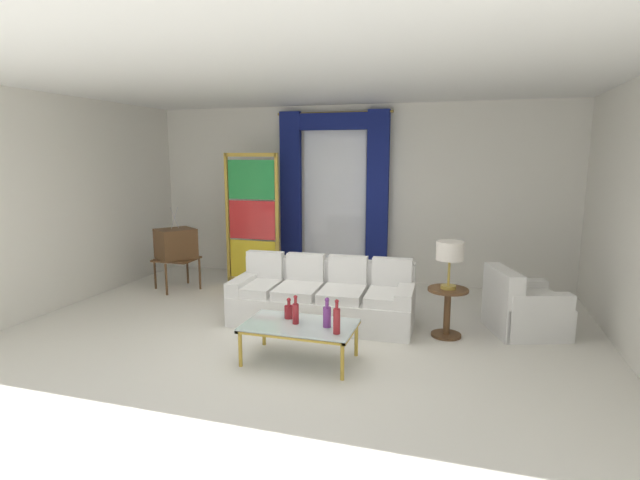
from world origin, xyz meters
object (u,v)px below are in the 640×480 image
object	(u,v)px
bottle_ruby_flask	(296,312)
round_side_table	(447,308)
bottle_crystal_tall	(337,320)
bottle_amber_squat	(327,315)
table_lamp_brass	(450,253)
stained_glass_divider	(252,223)
coffee_table	(300,327)
bottle_blue_decanter	(289,311)
peacock_figurine	(269,278)
vintage_tv	(176,245)
armchair_white	(522,310)
couch_white_long	(323,299)

from	to	relation	value
bottle_ruby_flask	round_side_table	world-z (taller)	bottle_ruby_flask
bottle_crystal_tall	bottle_amber_squat	distance (m)	0.22
table_lamp_brass	bottle_ruby_flask	bearing A→B (deg)	-141.33
stained_glass_divider	round_side_table	size ratio (longest dim) A/B	3.70
coffee_table	stained_glass_divider	distance (m)	3.35
bottle_blue_decanter	table_lamp_brass	world-z (taller)	table_lamp_brass
peacock_figurine	bottle_ruby_flask	bearing A→B (deg)	-61.23
vintage_tv	armchair_white	distance (m)	5.23
couch_white_long	bottle_amber_squat	size ratio (longest dim) A/B	7.53
bottle_crystal_tall	stained_glass_divider	bearing A→B (deg)	127.59
bottle_crystal_tall	bottle_amber_squat	world-z (taller)	bottle_crystal_tall
vintage_tv	table_lamp_brass	bearing A→B (deg)	-12.00
bottle_ruby_flask	vintage_tv	bearing A→B (deg)	143.00
coffee_table	vintage_tv	world-z (taller)	vintage_tv
peacock_figurine	bottle_blue_decanter	bearing A→B (deg)	-62.19
round_side_table	peacock_figurine	bearing A→B (deg)	156.70
coffee_table	table_lamp_brass	world-z (taller)	table_lamp_brass
bottle_ruby_flask	round_side_table	size ratio (longest dim) A/B	0.52
couch_white_long	stained_glass_divider	world-z (taller)	stained_glass_divider
bottle_blue_decanter	stained_glass_divider	world-z (taller)	stained_glass_divider
couch_white_long	bottle_ruby_flask	distance (m)	1.32
stained_glass_divider	table_lamp_brass	bearing A→B (deg)	-25.46
bottle_ruby_flask	coffee_table	bearing A→B (deg)	0.03
coffee_table	vintage_tv	size ratio (longest dim) A/B	0.87
bottle_amber_squat	stained_glass_divider	size ratio (longest dim) A/B	0.14
bottle_amber_squat	peacock_figurine	size ratio (longest dim) A/B	0.53
armchair_white	stained_glass_divider	bearing A→B (deg)	164.54
bottle_blue_decanter	peacock_figurine	bearing A→B (deg)	117.81
armchair_white	bottle_crystal_tall	bearing A→B (deg)	-136.90
bottle_amber_squat	vintage_tv	bearing A→B (deg)	146.12
vintage_tv	round_side_table	size ratio (longest dim) A/B	2.26
peacock_figurine	armchair_white	bearing A→B (deg)	-12.38
bottle_blue_decanter	round_side_table	distance (m)	1.95
bottle_crystal_tall	armchair_white	xyz separation A→B (m)	(1.89, 1.76, -0.27)
couch_white_long	table_lamp_brass	distance (m)	1.74
armchair_white	bottle_amber_squat	bearing A→B (deg)	-141.65
couch_white_long	bottle_blue_decanter	world-z (taller)	couch_white_long
bottle_blue_decanter	peacock_figurine	world-z (taller)	bottle_blue_decanter
bottle_crystal_tall	round_side_table	distance (m)	1.71
bottle_amber_squat	table_lamp_brass	bearing A→B (deg)	46.03
couch_white_long	bottle_amber_squat	bearing A→B (deg)	-72.01
vintage_tv	bottle_amber_squat	bearing A→B (deg)	-33.88
couch_white_long	bottle_crystal_tall	distance (m)	1.58
couch_white_long	table_lamp_brass	bearing A→B (deg)	-3.44
coffee_table	bottle_amber_squat	world-z (taller)	bottle_amber_squat
couch_white_long	stained_glass_divider	distance (m)	2.34
peacock_figurine	table_lamp_brass	bearing A→B (deg)	-23.30
bottle_crystal_tall	table_lamp_brass	xyz separation A→B (m)	(1.01, 1.36, 0.47)
vintage_tv	stained_glass_divider	distance (m)	1.28
bottle_blue_decanter	bottle_amber_squat	distance (m)	0.50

